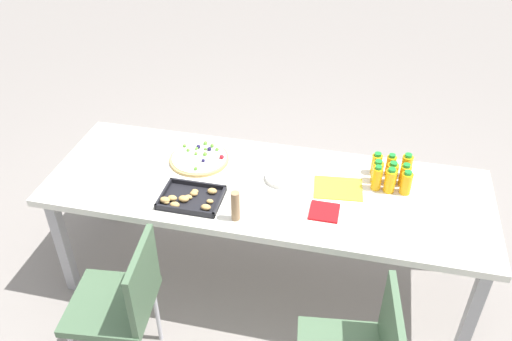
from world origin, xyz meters
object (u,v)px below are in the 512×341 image
(juice_bottle_5, at_px, (377,172))
(plate_stack, at_px, (282,178))
(fruit_pizza, at_px, (200,158))
(party_table, at_px, (266,194))
(juice_bottle_4, at_px, (392,174))
(juice_bottle_7, at_px, (390,181))
(juice_bottle_3, at_px, (405,175))
(juice_bottle_6, at_px, (406,183))
(napkin_stack, at_px, (324,212))
(snack_tray, at_px, (190,199))
(cardboard_tube, at_px, (235,206))
(juice_bottle_2, at_px, (376,164))
(chair_far_right, at_px, (123,299))
(juice_bottle_0, at_px, (406,166))
(juice_bottle_8, at_px, (377,178))
(paper_folder, at_px, (338,188))
(juice_bottle_1, at_px, (391,165))

(juice_bottle_5, xyz_separation_m, plate_stack, (0.51, 0.10, -0.05))
(juice_bottle_5, bearing_deg, fruit_pizza, 1.29)
(party_table, relative_size, juice_bottle_4, 17.55)
(juice_bottle_7, bearing_deg, juice_bottle_5, -45.99)
(juice_bottle_3, height_order, fruit_pizza, juice_bottle_3)
(juice_bottle_6, bearing_deg, napkin_stack, 33.05)
(snack_tray, bearing_deg, cardboard_tube, 162.17)
(fruit_pizza, bearing_deg, juice_bottle_3, -178.66)
(juice_bottle_2, relative_size, juice_bottle_5, 0.97)
(juice_bottle_2, bearing_deg, fruit_pizza, 5.69)
(chair_far_right, bearing_deg, cardboard_tube, -52.19)
(juice_bottle_0, relative_size, juice_bottle_8, 1.01)
(juice_bottle_4, height_order, paper_folder, juice_bottle_4)
(juice_bottle_5, bearing_deg, napkin_stack, 53.39)
(fruit_pizza, bearing_deg, cardboard_tube, 126.53)
(napkin_stack, bearing_deg, party_table, -25.37)
(juice_bottle_3, bearing_deg, juice_bottle_8, 26.13)
(snack_tray, height_order, paper_folder, snack_tray)
(juice_bottle_2, xyz_separation_m, fruit_pizza, (1.00, 0.10, -0.05))
(juice_bottle_0, bearing_deg, snack_tray, 23.17)
(fruit_pizza, bearing_deg, juice_bottle_7, 177.33)
(fruit_pizza, xyz_separation_m, napkin_stack, (-0.77, 0.31, -0.01))
(juice_bottle_0, height_order, fruit_pizza, juice_bottle_0)
(plate_stack, bearing_deg, juice_bottle_3, -171.02)
(juice_bottle_0, distance_m, cardboard_tube, 1.00)
(snack_tray, relative_size, cardboard_tube, 1.90)
(juice_bottle_1, bearing_deg, party_table, 21.05)
(chair_far_right, bearing_deg, juice_bottle_3, -60.42)
(juice_bottle_7, bearing_deg, party_table, 8.38)
(juice_bottle_7, height_order, fruit_pizza, juice_bottle_7)
(chair_far_right, bearing_deg, plate_stack, -43.39)
(juice_bottle_5, height_order, fruit_pizza, juice_bottle_5)
(juice_bottle_1, xyz_separation_m, fruit_pizza, (1.08, 0.10, -0.05))
(plate_stack, height_order, cardboard_tube, cardboard_tube)
(party_table, xyz_separation_m, juice_bottle_8, (-0.58, -0.10, 0.13))
(napkin_stack, bearing_deg, chair_far_right, 33.59)
(chair_far_right, distance_m, juice_bottle_4, 1.54)
(chair_far_right, height_order, juice_bottle_3, juice_bottle_3)
(party_table, distance_m, plate_stack, 0.13)
(juice_bottle_8, relative_size, napkin_stack, 0.99)
(juice_bottle_0, distance_m, paper_folder, 0.41)
(juice_bottle_0, bearing_deg, juice_bottle_8, 43.60)
(juice_bottle_4, xyz_separation_m, plate_stack, (0.59, 0.10, -0.05))
(fruit_pizza, height_order, snack_tray, fruit_pizza)
(juice_bottle_1, distance_m, juice_bottle_5, 0.11)
(juice_bottle_5, relative_size, plate_stack, 0.73)
(juice_bottle_7, bearing_deg, juice_bottle_1, -89.96)
(party_table, height_order, snack_tray, snack_tray)
(juice_bottle_6, xyz_separation_m, cardboard_tube, (0.83, 0.41, 0.02))
(napkin_stack, bearing_deg, juice_bottle_3, -139.63)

